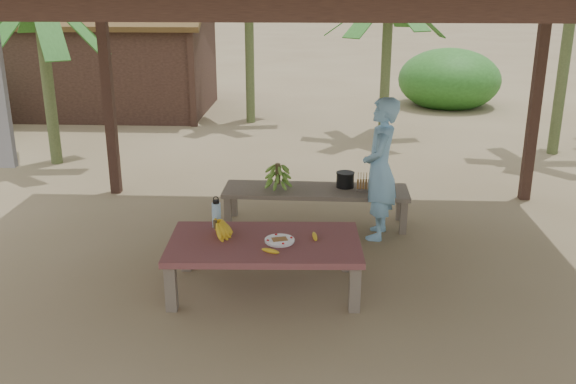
{
  "coord_description": "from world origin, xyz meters",
  "views": [
    {
      "loc": [
        0.01,
        -6.06,
        2.85
      ],
      "look_at": [
        -0.29,
        0.04,
        0.8
      ],
      "focal_mm": 40.0,
      "sensor_mm": 36.0,
      "label": 1
    }
  ],
  "objects_px": {
    "water_flask": "(216,214)",
    "cooking_pot": "(345,180)",
    "bench": "(316,193)",
    "ripe_banana_bunch": "(215,228)",
    "work_table": "(265,247)",
    "plate": "(280,241)",
    "woman": "(380,169)"
  },
  "relations": [
    {
      "from": "water_flask",
      "to": "woman",
      "type": "relative_size",
      "value": 0.2
    },
    {
      "from": "work_table",
      "to": "plate",
      "type": "height_order",
      "value": "plate"
    },
    {
      "from": "work_table",
      "to": "cooking_pot",
      "type": "xyz_separation_m",
      "value": [
        0.82,
        1.83,
        0.1
      ]
    },
    {
      "from": "bench",
      "to": "ripe_banana_bunch",
      "type": "height_order",
      "value": "ripe_banana_bunch"
    },
    {
      "from": "water_flask",
      "to": "woman",
      "type": "xyz_separation_m",
      "value": [
        1.69,
        1.07,
        0.17
      ]
    },
    {
      "from": "work_table",
      "to": "woman",
      "type": "relative_size",
      "value": 1.14
    },
    {
      "from": "ripe_banana_bunch",
      "to": "woman",
      "type": "distance_m",
      "value": 2.13
    },
    {
      "from": "bench",
      "to": "work_table",
      "type": "bearing_deg",
      "value": -103.92
    },
    {
      "from": "bench",
      "to": "water_flask",
      "type": "height_order",
      "value": "water_flask"
    },
    {
      "from": "ripe_banana_bunch",
      "to": "work_table",
      "type": "bearing_deg",
      "value": -9.1
    },
    {
      "from": "water_flask",
      "to": "cooking_pot",
      "type": "relative_size",
      "value": 1.54
    },
    {
      "from": "plate",
      "to": "woman",
      "type": "height_order",
      "value": "woman"
    },
    {
      "from": "bench",
      "to": "ripe_banana_bunch",
      "type": "xyz_separation_m",
      "value": [
        -0.94,
        -1.66,
        0.2
      ]
    },
    {
      "from": "plate",
      "to": "water_flask",
      "type": "height_order",
      "value": "water_flask"
    },
    {
      "from": "plate",
      "to": "water_flask",
      "type": "relative_size",
      "value": 0.87
    },
    {
      "from": "work_table",
      "to": "plate",
      "type": "xyz_separation_m",
      "value": [
        0.14,
        -0.03,
        0.08
      ]
    },
    {
      "from": "water_flask",
      "to": "cooking_pot",
      "type": "distance_m",
      "value": 2.0
    },
    {
      "from": "ripe_banana_bunch",
      "to": "woman",
      "type": "bearing_deg",
      "value": 38.48
    },
    {
      "from": "cooking_pot",
      "to": "plate",
      "type": "bearing_deg",
      "value": -109.99
    },
    {
      "from": "bench",
      "to": "cooking_pot",
      "type": "relative_size",
      "value": 10.53
    },
    {
      "from": "work_table",
      "to": "bench",
      "type": "relative_size",
      "value": 0.83
    },
    {
      "from": "bench",
      "to": "plate",
      "type": "xyz_separation_m",
      "value": [
        -0.32,
        -1.77,
        0.12
      ]
    },
    {
      "from": "work_table",
      "to": "water_flask",
      "type": "distance_m",
      "value": 0.63
    },
    {
      "from": "cooking_pot",
      "to": "woman",
      "type": "bearing_deg",
      "value": -49.5
    },
    {
      "from": "plate",
      "to": "cooking_pot",
      "type": "relative_size",
      "value": 1.34
    },
    {
      "from": "bench",
      "to": "woman",
      "type": "relative_size",
      "value": 1.37
    },
    {
      "from": "bench",
      "to": "plate",
      "type": "distance_m",
      "value": 1.8
    },
    {
      "from": "work_table",
      "to": "water_flask",
      "type": "xyz_separation_m",
      "value": [
        -0.5,
        0.33,
        0.2
      ]
    },
    {
      "from": "ripe_banana_bunch",
      "to": "woman",
      "type": "height_order",
      "value": "woman"
    },
    {
      "from": "work_table",
      "to": "cooking_pot",
      "type": "relative_size",
      "value": 8.76
    },
    {
      "from": "cooking_pot",
      "to": "woman",
      "type": "xyz_separation_m",
      "value": [
        0.37,
        -0.43,
        0.27
      ]
    },
    {
      "from": "bench",
      "to": "woman",
      "type": "bearing_deg",
      "value": -24.11
    }
  ]
}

